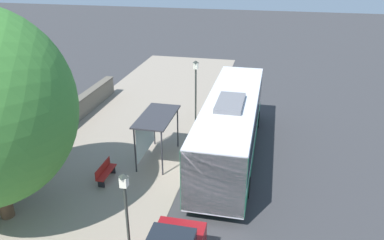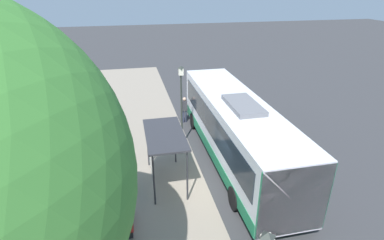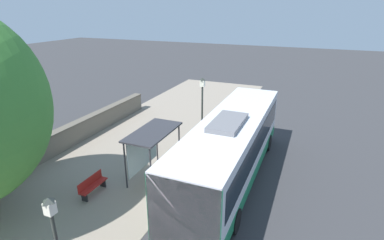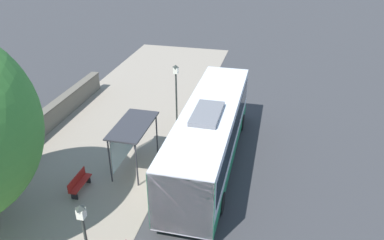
{
  "view_description": "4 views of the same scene",
  "coord_description": "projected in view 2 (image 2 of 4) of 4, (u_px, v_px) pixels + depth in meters",
  "views": [
    {
      "loc": [
        3.78,
        -16.06,
        10.19
      ],
      "look_at": [
        -0.56,
        3.66,
        1.15
      ],
      "focal_mm": 35.0,
      "sensor_mm": 36.0,
      "label": 1
    },
    {
      "loc": [
        -3.11,
        -10.89,
        8.54
      ],
      "look_at": [
        -0.3,
        1.93,
        2.53
      ],
      "focal_mm": 28.0,
      "sensor_mm": 36.0,
      "label": 2
    },
    {
      "loc": [
        5.29,
        -11.09,
        8.29
      ],
      "look_at": [
        -0.65,
        3.09,
        2.49
      ],
      "focal_mm": 28.0,
      "sensor_mm": 36.0,
      "label": 3
    },
    {
      "loc": [
        4.93,
        -14.53,
        11.55
      ],
      "look_at": [
        0.45,
        4.21,
        1.3
      ],
      "focal_mm": 35.0,
      "sensor_mm": 36.0,
      "label": 4
    }
  ],
  "objects": [
    {
      "name": "bus_shelter",
      "position": [
        161.0,
        142.0,
        13.28
      ],
      "size": [
        1.69,
        3.37,
        2.54
      ],
      "color": "#2D2D33",
      "rests_on": "ground"
    },
    {
      "name": "ground_plane",
      "position": [
        207.0,
        186.0,
        13.84
      ],
      "size": [
        120.0,
        120.0,
        0.0
      ],
      "primitive_type": "plane",
      "color": "#353538",
      "rests_on": "ground"
    },
    {
      "name": "street_lamp_far",
      "position": [
        181.0,
        100.0,
        16.22
      ],
      "size": [
        0.28,
        0.28,
        4.67
      ],
      "color": "#2D332D",
      "rests_on": "ground"
    },
    {
      "name": "stone_wall",
      "position": [
        0.0,
        200.0,
        11.89
      ],
      "size": [
        0.6,
        20.0,
        1.37
      ],
      "color": "#6B6356",
      "rests_on": "ground"
    },
    {
      "name": "bench",
      "position": [
        126.0,
        217.0,
        11.34
      ],
      "size": [
        0.4,
        1.61,
        0.88
      ],
      "color": "maroon",
      "rests_on": "ground"
    },
    {
      "name": "pedestrian",
      "position": [
        185.0,
        108.0,
        19.75
      ],
      "size": [
        0.34,
        0.24,
        1.78
      ],
      "color": "#2D3347",
      "rests_on": "ground"
    },
    {
      "name": "sidewalk_plaza",
      "position": [
        107.0,
        199.0,
        12.96
      ],
      "size": [
        9.0,
        44.0,
        0.02
      ],
      "color": "gray",
      "rests_on": "ground"
    },
    {
      "name": "bus",
      "position": [
        235.0,
        128.0,
        15.2
      ],
      "size": [
        2.73,
        11.79,
        3.55
      ],
      "color": "silver",
      "rests_on": "ground"
    }
  ]
}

